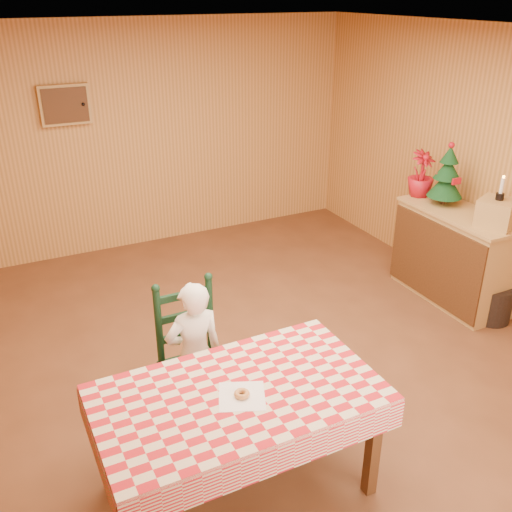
{
  "coord_description": "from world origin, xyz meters",
  "views": [
    {
      "loc": [
        -1.81,
        -3.45,
        2.87
      ],
      "look_at": [
        0.0,
        0.2,
        0.95
      ],
      "focal_mm": 40.0,
      "sensor_mm": 36.0,
      "label": 1
    }
  ],
  "objects_px": {
    "christmas_tree": "(447,177)",
    "ladder_chair": "(192,358)",
    "dining_table": "(238,403)",
    "storage_bin": "(493,303)",
    "seated_child": "(195,355)",
    "shelf_unit": "(454,256)",
    "crate": "(497,213)"
  },
  "relations": [
    {
      "from": "crate",
      "to": "storage_bin",
      "type": "bearing_deg",
      "value": -64.73
    },
    {
      "from": "dining_table",
      "to": "ladder_chair",
      "type": "bearing_deg",
      "value": 90.0
    },
    {
      "from": "dining_table",
      "to": "christmas_tree",
      "type": "bearing_deg",
      "value": 27.69
    },
    {
      "from": "dining_table",
      "to": "seated_child",
      "type": "bearing_deg",
      "value": 90.0
    },
    {
      "from": "seated_child",
      "to": "crate",
      "type": "relative_size",
      "value": 3.75
    },
    {
      "from": "shelf_unit",
      "to": "christmas_tree",
      "type": "bearing_deg",
      "value": 88.02
    },
    {
      "from": "seated_child",
      "to": "crate",
      "type": "bearing_deg",
      "value": -176.72
    },
    {
      "from": "shelf_unit",
      "to": "seated_child",
      "type": "bearing_deg",
      "value": -169.05
    },
    {
      "from": "shelf_unit",
      "to": "storage_bin",
      "type": "distance_m",
      "value": 0.59
    },
    {
      "from": "seated_child",
      "to": "christmas_tree",
      "type": "height_order",
      "value": "christmas_tree"
    },
    {
      "from": "storage_bin",
      "to": "seated_child",
      "type": "bearing_deg",
      "value": -178.82
    },
    {
      "from": "dining_table",
      "to": "seated_child",
      "type": "xyz_separation_m",
      "value": [
        0.0,
        0.73,
        -0.13
      ]
    },
    {
      "from": "shelf_unit",
      "to": "christmas_tree",
      "type": "relative_size",
      "value": 2.0
    },
    {
      "from": "dining_table",
      "to": "seated_child",
      "type": "relative_size",
      "value": 1.47
    },
    {
      "from": "dining_table",
      "to": "storage_bin",
      "type": "bearing_deg",
      "value": 14.77
    },
    {
      "from": "dining_table",
      "to": "seated_child",
      "type": "distance_m",
      "value": 0.74
    },
    {
      "from": "dining_table",
      "to": "crate",
      "type": "distance_m",
      "value": 3.11
    },
    {
      "from": "dining_table",
      "to": "christmas_tree",
      "type": "xyz_separation_m",
      "value": [
        2.95,
        1.55,
        0.52
      ]
    },
    {
      "from": "ladder_chair",
      "to": "seated_child",
      "type": "relative_size",
      "value": 0.96
    },
    {
      "from": "ladder_chair",
      "to": "seated_child",
      "type": "distance_m",
      "value": 0.08
    },
    {
      "from": "ladder_chair",
      "to": "dining_table",
      "type": "bearing_deg",
      "value": -90.0
    },
    {
      "from": "crate",
      "to": "christmas_tree",
      "type": "relative_size",
      "value": 0.48
    },
    {
      "from": "storage_bin",
      "to": "shelf_unit",
      "type": "bearing_deg",
      "value": 96.67
    },
    {
      "from": "dining_table",
      "to": "ladder_chair",
      "type": "relative_size",
      "value": 1.53
    },
    {
      "from": "christmas_tree",
      "to": "ladder_chair",
      "type": "bearing_deg",
      "value": -165.52
    },
    {
      "from": "dining_table",
      "to": "storage_bin",
      "type": "height_order",
      "value": "dining_table"
    },
    {
      "from": "crate",
      "to": "christmas_tree",
      "type": "xyz_separation_m",
      "value": [
        -0.0,
        0.65,
        0.16
      ]
    },
    {
      "from": "ladder_chair",
      "to": "christmas_tree",
      "type": "height_order",
      "value": "christmas_tree"
    },
    {
      "from": "seated_child",
      "to": "shelf_unit",
      "type": "distance_m",
      "value": 3.0
    },
    {
      "from": "shelf_unit",
      "to": "christmas_tree",
      "type": "height_order",
      "value": "christmas_tree"
    },
    {
      "from": "ladder_chair",
      "to": "storage_bin",
      "type": "relative_size",
      "value": 3.09
    },
    {
      "from": "dining_table",
      "to": "ladder_chair",
      "type": "xyz_separation_m",
      "value": [
        -0.0,
        0.79,
        -0.18
      ]
    }
  ]
}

